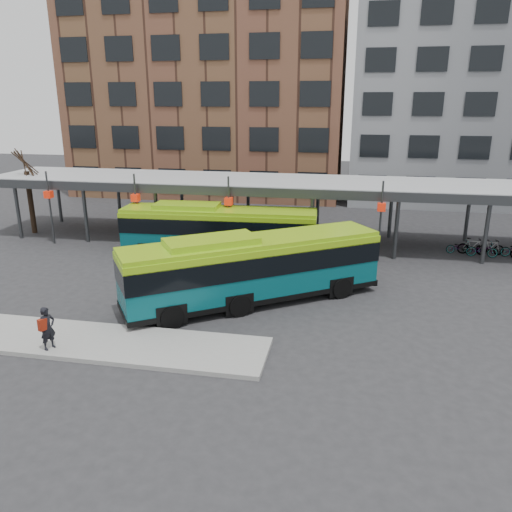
% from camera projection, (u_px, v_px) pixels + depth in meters
% --- Properties ---
extents(ground, '(120.00, 120.00, 0.00)m').
position_uv_depth(ground, '(244.00, 323.00, 21.49)').
color(ground, '#28282B').
rests_on(ground, ground).
extents(boarding_island, '(14.00, 3.00, 0.18)m').
position_uv_depth(boarding_island, '(92.00, 341.00, 19.64)').
color(boarding_island, gray).
rests_on(boarding_island, ground).
extents(canopy, '(40.00, 6.53, 4.80)m').
position_uv_depth(canopy, '(284.00, 184.00, 32.38)').
color(canopy, '#999B9E').
rests_on(canopy, ground).
extents(tree, '(1.64, 1.64, 5.60)m').
position_uv_depth(tree, '(30.00, 199.00, 35.21)').
color(tree, black).
rests_on(tree, ground).
extents(building_brick, '(26.00, 14.00, 22.00)m').
position_uv_depth(building_brick, '(213.00, 80.00, 49.93)').
color(building_brick, brown).
rests_on(building_brick, ground).
extents(building_grey, '(24.00, 14.00, 20.00)m').
position_uv_depth(building_grey, '(487.00, 90.00, 45.60)').
color(building_grey, slate).
rests_on(building_grey, ground).
extents(bus_front, '(11.56, 9.07, 3.38)m').
position_uv_depth(bus_front, '(253.00, 267.00, 23.14)').
color(bus_front, '#074F56').
rests_on(bus_front, ground).
extents(bus_rear, '(11.79, 3.08, 3.22)m').
position_uv_depth(bus_rear, '(218.00, 229.00, 30.10)').
color(bus_rear, '#074F56').
rests_on(bus_rear, ground).
extents(pedestrian, '(0.62, 0.72, 1.68)m').
position_uv_depth(pedestrian, '(47.00, 328.00, 18.64)').
color(pedestrian, black).
rests_on(pedestrian, boarding_island).
extents(bike_rack, '(5.38, 1.32, 1.05)m').
position_uv_depth(bike_rack, '(492.00, 249.00, 30.39)').
color(bike_rack, slate).
rests_on(bike_rack, ground).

